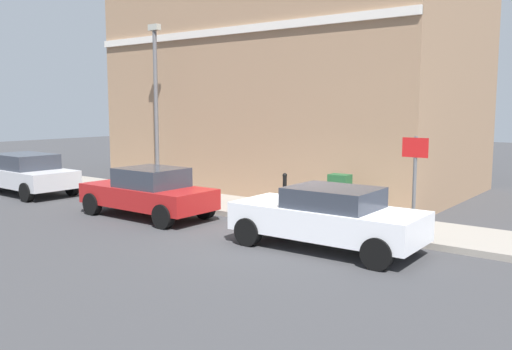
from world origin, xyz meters
name	(u,v)px	position (x,y,z in m)	size (l,w,h in m)	color
ground	(285,236)	(0.00, 0.00, 0.00)	(80.00, 80.00, 0.00)	#38383A
sidewalk	(172,197)	(2.04, 6.00, 0.07)	(2.32, 30.00, 0.15)	gray
corner_building	(295,84)	(7.09, 4.37, 3.98)	(7.89, 12.75, 7.96)	#937256
car_white	(328,217)	(-0.42, -1.42, 0.72)	(1.88, 4.22, 1.38)	silver
car_red	(148,192)	(-0.45, 4.34, 0.72)	(1.78, 4.05, 1.41)	maroon
car_silver	(25,173)	(-0.35, 11.00, 0.75)	(2.00, 4.47, 1.44)	#B7B7BC
utility_cabinet	(339,197)	(2.24, -0.26, 0.68)	(0.46, 0.61, 1.15)	#1E4C28
bollard_near_cabinet	(285,189)	(2.34, 1.60, 0.70)	(0.14, 0.14, 1.04)	black
street_sign	(415,171)	(1.14, -2.73, 1.66)	(0.08, 0.60, 2.30)	#59595B
lamppost	(156,101)	(2.27, 6.94, 3.30)	(0.20, 0.44, 5.72)	#59595B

